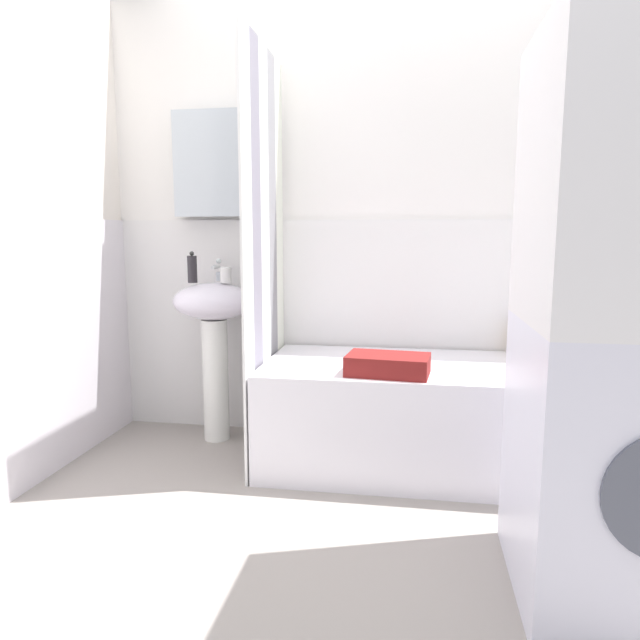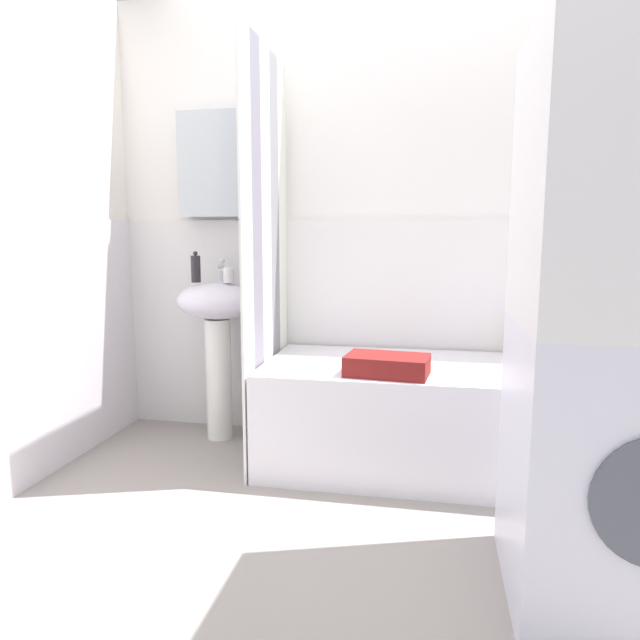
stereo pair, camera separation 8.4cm
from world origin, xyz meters
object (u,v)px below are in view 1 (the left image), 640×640
Objects in this scene: conditioner_bottle at (566,338)px; shampoo_bottle at (513,339)px; soap_dispenser at (192,269)px; toothbrush_cup at (226,275)px; lotion_bottle at (543,340)px; bathtub at (428,415)px; sink at (214,326)px; towel_folded at (388,365)px; washer_dryer_stack at (638,326)px.

conditioner_bottle is 0.25m from shampoo_bottle.
soap_dispenser is 0.18m from toothbrush_cup.
lotion_bottle reaches higher than shampoo_bottle.
bathtub is 9.48× the size of shampoo_bottle.
sink is 5.04× the size of lotion_bottle.
bathtub is at bearing -151.80° from lotion_bottle.
toothbrush_cup is 0.05× the size of bathtub.
toothbrush_cup reaches higher than bathtub.
sink is 1.04m from towel_folded.
washer_dryer_stack is at bearing -95.43° from conditioner_bottle.
soap_dispenser is 1.72m from shampoo_bottle.
toothbrush_cup reaches higher than conditioner_bottle.
soap_dispenser reaches higher than toothbrush_cup.
bathtub is 7.85× the size of conditioner_bottle.
toothbrush_cup is 1.68m from lotion_bottle.
toothbrush_cup is 1.03m from towel_folded.
lotion_bottle is 1.03× the size of shampoo_bottle.
sink is 2.06m from washer_dryer_stack.
sink reaches higher than bathtub.
bathtub is at bearing 121.39° from washer_dryer_stack.
toothbrush_cup is at bearing 170.47° from bathtub.
lotion_bottle is (1.72, 0.12, -0.05)m from sink.
soap_dispenser is 0.10× the size of washer_dryer_stack.
sink is at bearing 171.99° from toothbrush_cup.
towel_folded is (1.06, -0.40, -0.39)m from soap_dispenser.
conditioner_bottle is at bearing 4.07° from soap_dispenser.
washer_dryer_stack reaches higher than soap_dispenser.
towel_folded is at bearing -24.97° from toothbrush_cup.
washer_dryer_stack is (-0.01, -1.25, 0.27)m from lotion_bottle.
lotion_bottle reaches higher than bathtub.
sink is 1.83m from conditioner_bottle.
sink is 1.73m from lotion_bottle.
washer_dryer_stack is (0.57, -0.94, 0.60)m from bathtub.
bathtub is 4.39× the size of towel_folded.
towel_folded is (0.95, -0.42, -0.08)m from sink.
bathtub is 0.92× the size of washer_dryer_stack.
bathtub is at bearing 50.93° from towel_folded.
toothbrush_cup is at bearing 3.22° from soap_dispenser.
towel_folded is at bearing -20.63° from soap_dispenser.
soap_dispenser is 1.00× the size of shampoo_bottle.
shampoo_bottle is (1.57, 0.12, -0.05)m from sink.
conditioner_bottle reaches higher than bathtub.
soap_dispenser reaches higher than bathtub.
lotion_bottle is at bearing -0.31° from shampoo_bottle.
shampoo_bottle is at bearing 4.95° from soap_dispenser.
conditioner_bottle is (0.69, 0.31, 0.35)m from bathtub.
shampoo_bottle reaches higher than bathtub.
soap_dispenser is at bearing 172.29° from bathtub.
towel_folded is (0.88, -0.41, -0.36)m from toothbrush_cup.
washer_dryer_stack is at bearing -58.61° from bathtub.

